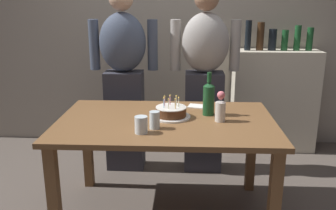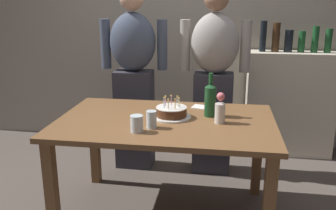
{
  "view_description": "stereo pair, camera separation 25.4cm",
  "coord_description": "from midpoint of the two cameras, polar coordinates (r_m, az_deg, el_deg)",
  "views": [
    {
      "loc": [
        0.13,
        -2.42,
        1.54
      ],
      "look_at": [
        0.01,
        0.02,
        0.84
      ],
      "focal_mm": 39.35,
      "sensor_mm": 36.0,
      "label": 1
    },
    {
      "loc": [
        0.38,
        -2.39,
        1.54
      ],
      "look_at": [
        0.01,
        0.02,
        0.84
      ],
      "focal_mm": 39.35,
      "sensor_mm": 36.0,
      "label": 2
    }
  ],
  "objects": [
    {
      "name": "water_glass_near",
      "position": [
        2.37,
        -5.16,
        -2.38
      ],
      "size": [
        0.07,
        0.07,
        0.11
      ],
      "primitive_type": "cylinder",
      "color": "silver",
      "rests_on": "dining_table"
    },
    {
      "name": "flower_vase",
      "position": [
        2.5,
        5.27,
        -0.49
      ],
      "size": [
        0.07,
        0.07,
        0.21
      ],
      "color": "silver",
      "rests_on": "dining_table"
    },
    {
      "name": "birthday_cake",
      "position": [
        2.58,
        -2.34,
        -1.2
      ],
      "size": [
        0.27,
        0.27,
        0.15
      ],
      "color": "white",
      "rests_on": "dining_table"
    },
    {
      "name": "back_wall",
      "position": [
        3.97,
        -1.02,
        12.56
      ],
      "size": [
        5.2,
        0.1,
        2.6
      ],
      "primitive_type": "cube",
      "color": "#9E9384",
      "rests_on": "ground_plane"
    },
    {
      "name": "dining_table",
      "position": [
        2.58,
        -3.14,
        -4.37
      ],
      "size": [
        1.5,
        0.96,
        0.74
      ],
      "color": "brown",
      "rests_on": "ground_plane"
    },
    {
      "name": "person_woman_cardigan",
      "position": [
        3.28,
        3.48,
        4.25
      ],
      "size": [
        0.61,
        0.27,
        1.66
      ],
      "rotation": [
        0.0,
        0.0,
        3.14
      ],
      "color": "#33333D",
      "rests_on": "ground_plane"
    },
    {
      "name": "shelf_cabinet",
      "position": [
        3.95,
        14.31,
        0.85
      ],
      "size": [
        0.86,
        0.3,
        1.34
      ],
      "color": "beige",
      "rests_on": "ground_plane"
    },
    {
      "name": "water_glass_far",
      "position": [
        2.3,
        -7.36,
        -3.11
      ],
      "size": [
        0.08,
        0.08,
        0.11
      ],
      "primitive_type": "cylinder",
      "color": "silver",
      "rests_on": "dining_table"
    },
    {
      "name": "wine_bottle",
      "position": [
        2.62,
        3.59,
        1.08
      ],
      "size": [
        0.08,
        0.08,
        0.31
      ],
      "color": "#194723",
      "rests_on": "dining_table"
    },
    {
      "name": "napkin_stack",
      "position": [
        2.85,
        2.1,
        -0.24
      ],
      "size": [
        0.17,
        0.14,
        0.01
      ],
      "primitive_type": "cube",
      "rotation": [
        0.0,
        0.0,
        -0.24
      ],
      "color": "white",
      "rests_on": "dining_table"
    },
    {
      "name": "person_man_bearded",
      "position": [
        3.34,
        -9.04,
        4.33
      ],
      "size": [
        0.61,
        0.27,
        1.66
      ],
      "rotation": [
        0.0,
        0.0,
        3.14
      ],
      "color": "#33333D",
      "rests_on": "ground_plane"
    }
  ]
}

